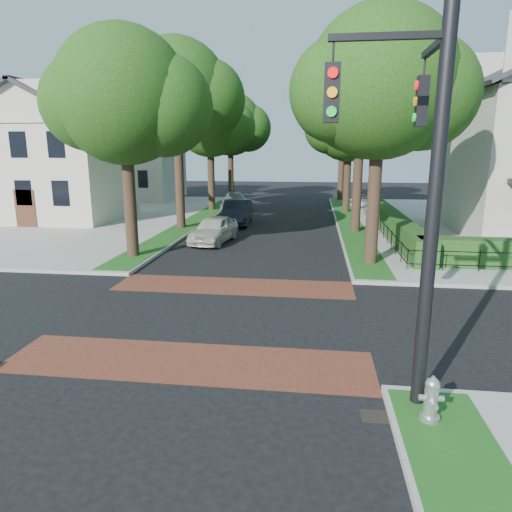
% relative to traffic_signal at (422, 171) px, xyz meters
% --- Properties ---
extents(ground, '(120.00, 120.00, 0.00)m').
position_rel_traffic_signal_xyz_m(ground, '(-4.89, 4.41, -4.71)').
color(ground, black).
rests_on(ground, ground).
extents(sidewalk_nw, '(30.00, 30.00, 0.15)m').
position_rel_traffic_signal_xyz_m(sidewalk_nw, '(-24.39, 23.41, -4.63)').
color(sidewalk_nw, gray).
rests_on(sidewalk_nw, ground).
extents(crosswalk_far, '(9.00, 2.20, 0.01)m').
position_rel_traffic_signal_xyz_m(crosswalk_far, '(-4.89, 7.61, -4.70)').
color(crosswalk_far, brown).
rests_on(crosswalk_far, ground).
extents(crosswalk_near, '(9.00, 2.20, 0.01)m').
position_rel_traffic_signal_xyz_m(crosswalk_near, '(-4.89, 1.21, -4.70)').
color(crosswalk_near, brown).
rests_on(crosswalk_near, ground).
extents(storm_drain, '(0.65, 0.45, 0.01)m').
position_rel_traffic_signal_xyz_m(storm_drain, '(-0.59, -0.59, -4.70)').
color(storm_drain, black).
rests_on(storm_drain, ground).
extents(grass_strip_ne, '(1.60, 29.80, 0.02)m').
position_rel_traffic_signal_xyz_m(grass_strip_ne, '(0.51, 23.51, -4.55)').
color(grass_strip_ne, '#184B15').
rests_on(grass_strip_ne, sidewalk_ne).
extents(grass_strip_nw, '(1.60, 29.80, 0.02)m').
position_rel_traffic_signal_xyz_m(grass_strip_nw, '(-10.29, 23.51, -4.55)').
color(grass_strip_nw, '#184B15').
rests_on(grass_strip_nw, sidewalk_nw).
extents(tree_right_near, '(7.75, 6.67, 10.66)m').
position_rel_traffic_signal_xyz_m(tree_right_near, '(0.72, 11.65, 2.92)').
color(tree_right_near, black).
rests_on(tree_right_near, sidewalk_ne).
extents(tree_right_mid, '(8.25, 7.09, 11.22)m').
position_rel_traffic_signal_xyz_m(tree_right_mid, '(0.72, 19.66, 3.28)').
color(tree_right_mid, black).
rests_on(tree_right_mid, sidewalk_ne).
extents(tree_right_far, '(7.25, 6.23, 9.74)m').
position_rel_traffic_signal_xyz_m(tree_right_far, '(0.71, 28.64, 2.20)').
color(tree_right_far, black).
rests_on(tree_right_far, sidewalk_ne).
extents(tree_right_back, '(7.50, 6.45, 10.20)m').
position_rel_traffic_signal_xyz_m(tree_right_back, '(0.72, 37.64, 2.56)').
color(tree_right_back, black).
rests_on(tree_right_back, sidewalk_ne).
extents(tree_left_near, '(7.50, 6.45, 10.20)m').
position_rel_traffic_signal_xyz_m(tree_left_near, '(-10.28, 11.64, 2.56)').
color(tree_left_near, black).
rests_on(tree_left_near, sidewalk_nw).
extents(tree_left_mid, '(8.00, 6.88, 11.48)m').
position_rel_traffic_signal_xyz_m(tree_left_mid, '(-10.28, 19.66, 3.64)').
color(tree_left_mid, black).
rests_on(tree_left_mid, sidewalk_nw).
extents(tree_left_far, '(7.00, 6.02, 9.86)m').
position_rel_traffic_signal_xyz_m(tree_left_far, '(-10.29, 28.63, 2.41)').
color(tree_left_far, black).
rests_on(tree_left_far, sidewalk_nw).
extents(tree_left_back, '(7.75, 6.66, 10.44)m').
position_rel_traffic_signal_xyz_m(tree_left_back, '(-10.28, 37.65, 2.70)').
color(tree_left_back, black).
rests_on(tree_left_back, sidewalk_nw).
extents(hedge_main_road, '(1.00, 18.00, 1.20)m').
position_rel_traffic_signal_xyz_m(hedge_main_road, '(2.81, 19.41, -3.96)').
color(hedge_main_road, '#1C3C14').
rests_on(hedge_main_road, sidewalk_ne).
extents(fence_main_road, '(0.06, 18.00, 0.90)m').
position_rel_traffic_signal_xyz_m(fence_main_road, '(2.01, 19.41, -4.11)').
color(fence_main_road, black).
rests_on(fence_main_road, sidewalk_ne).
extents(house_left_near, '(10.00, 9.00, 10.14)m').
position_rel_traffic_signal_xyz_m(house_left_near, '(-20.38, 22.41, 0.33)').
color(house_left_near, beige).
rests_on(house_left_near, sidewalk_nw).
extents(house_left_far, '(10.00, 9.00, 10.14)m').
position_rel_traffic_signal_xyz_m(house_left_far, '(-20.38, 36.41, 0.33)').
color(house_left_far, '#B6B3A3').
rests_on(house_left_far, sidewalk_nw).
extents(traffic_signal, '(2.17, 2.00, 8.00)m').
position_rel_traffic_signal_xyz_m(traffic_signal, '(0.00, 0.00, 0.00)').
color(traffic_signal, black).
rests_on(traffic_signal, sidewalk_se).
extents(parked_car_front, '(2.37, 4.58, 1.49)m').
position_rel_traffic_signal_xyz_m(parked_car_front, '(-7.41, 15.66, -3.96)').
color(parked_car_front, beige).
rests_on(parked_car_front, ground).
extents(parked_car_middle, '(2.03, 5.13, 1.66)m').
position_rel_traffic_signal_xyz_m(parked_car_middle, '(-7.19, 22.13, -3.88)').
color(parked_car_middle, '#1D202C').
rests_on(parked_car_middle, ground).
extents(parked_car_rear, '(2.79, 5.41, 1.50)m').
position_rel_traffic_signal_xyz_m(parked_car_rear, '(-8.49, 28.40, -3.96)').
color(parked_car_rear, slate).
rests_on(parked_car_rear, ground).
extents(fire_hydrant, '(0.47, 0.47, 0.90)m').
position_rel_traffic_signal_xyz_m(fire_hydrant, '(0.31, -0.83, -4.13)').
color(fire_hydrant, '#ADADAF').
rests_on(fire_hydrant, sidewalk_se).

